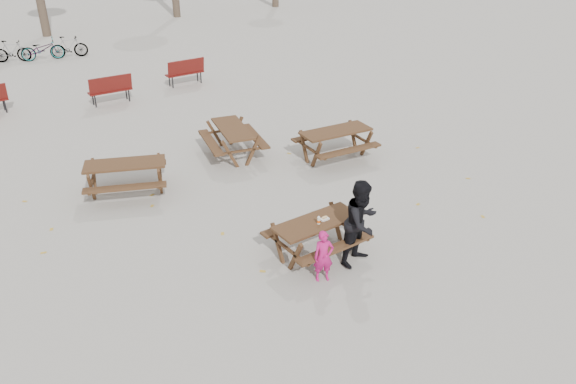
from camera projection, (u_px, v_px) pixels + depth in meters
ground at (316, 253)px, 11.54m from camera, size 80.00×80.00×0.00m
main_picnic_table at (317, 229)px, 11.26m from camera, size 1.80×1.45×0.78m
food_tray at (324, 219)px, 11.21m from camera, size 0.18×0.11×0.03m
bread_roll at (325, 217)px, 11.19m from camera, size 0.14×0.06×0.05m
soda_bottle at (319, 221)px, 11.05m from camera, size 0.07×0.07×0.17m
child at (324, 256)px, 10.51m from camera, size 0.45×0.39×1.05m
adult at (362, 222)px, 10.90m from camera, size 1.00×0.86×1.78m
picnic_table_east at (335, 145)px, 15.55m from camera, size 2.13×1.80×0.85m
picnic_table_north at (127, 178)px, 13.69m from camera, size 2.38×2.19×0.82m
picnic_table_far at (233, 141)px, 15.77m from camera, size 1.98×2.25×0.83m
park_bench_row at (66, 92)px, 19.46m from camera, size 9.41×1.80×1.03m
fallen_leaves at (269, 199)px, 13.60m from camera, size 11.00×11.00×0.01m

